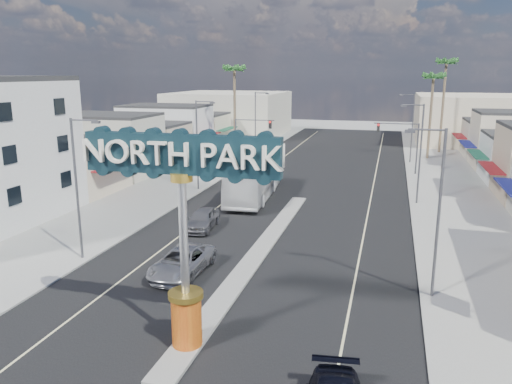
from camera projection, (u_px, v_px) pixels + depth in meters
The scene contains 23 objects.
ground at pixel (301, 197), 48.00m from camera, with size 160.00×160.00×0.00m, color gray.
road at pixel (301, 197), 47.99m from camera, with size 20.00×120.00×0.01m, color black.
median_island at pixel (258, 252), 32.97m from camera, with size 1.30×30.00×0.16m, color gray.
sidewalk_left at pixel (168, 188), 51.55m from camera, with size 8.00×120.00×0.12m, color gray.
sidewalk_right at pixel (456, 206), 44.41m from camera, with size 8.00×120.00×0.12m, color gray.
storefront_row_left at pixel (139, 140), 65.62m from camera, with size 12.00×42.00×6.00m, color beige.
backdrop_far_left at pixel (229, 114), 94.90m from camera, with size 20.00×20.00×8.00m, color #B7B29E.
backdrop_far_right at pixel (478, 119), 83.67m from camera, with size 20.00×20.00×8.00m, color beige.
gateway_sign at pixel (183, 217), 20.32m from camera, with size 8.20×1.50×9.15m.
traffic_signal_left at pixel (249, 133), 62.47m from camera, with size 5.09×0.45×6.00m.
traffic_signal_right at pixel (402, 138), 57.79m from camera, with size 5.09×0.45×6.00m.
streetlight_l_near at pixel (78, 182), 30.71m from camera, with size 2.03×0.22×9.00m.
streetlight_l_mid at pixel (199, 141), 49.47m from camera, with size 2.03×0.22×9.00m.
streetlight_l_far at pixel (256, 121), 70.12m from camera, with size 2.03×0.22×9.00m.
streetlight_r_near at pixel (436, 205), 25.39m from camera, with size 2.03×0.22×9.00m.
streetlight_r_mid at pixel (419, 149), 44.15m from camera, with size 2.03×0.22×9.00m.
streetlight_r_far at pixel (411, 125), 64.79m from camera, with size 2.03×0.22×9.00m.
palm_left_far at pixel (234, 74), 67.39m from camera, with size 2.60×2.60×13.10m.
palm_right_mid at pixel (433, 81), 66.60m from camera, with size 2.60×2.60×12.10m.
palm_right_far at pixel (446, 67), 71.30m from camera, with size 2.60×2.60×14.10m.
suv_left at pixel (182, 262), 29.45m from camera, with size 2.54×5.52×1.53m, color #9F9FA4.
car_parked_left at pixel (202, 219), 37.97m from camera, with size 1.87×4.65×1.58m, color slate.
city_bus at pixel (255, 178), 47.44m from camera, with size 3.10×13.24×3.69m, color silver.
Camera 1 is at (8.01, -16.07, 11.66)m, focal length 35.00 mm.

